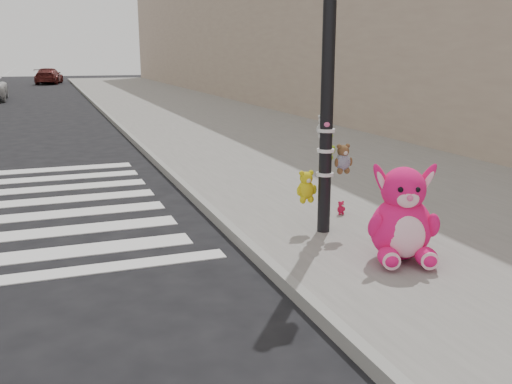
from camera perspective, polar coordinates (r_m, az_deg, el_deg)
name	(u,v)px	position (r m, az deg, el deg)	size (l,w,h in m)	color
ground	(144,339)	(5.10, -11.10, -14.23)	(120.00, 120.00, 0.00)	black
sidewalk_near	(266,139)	(15.70, 1.04, 5.33)	(7.00, 80.00, 0.14)	slate
curb_edge	(140,146)	(14.81, -11.54, 4.54)	(0.12, 80.00, 0.15)	gray
signal_pole	(327,101)	(7.09, 7.07, 9.05)	(0.69, 0.48, 4.00)	black
pink_bunny	(402,221)	(6.42, 14.43, -2.78)	(0.89, 0.97, 1.11)	#F6146C
red_teddy	(341,208)	(8.14, 8.49, -1.58)	(0.14, 0.09, 0.20)	#C4133B
car_maroon_near	(49,76)	(48.10, -20.01, 10.85)	(1.70, 4.19, 1.21)	#5D1C1A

